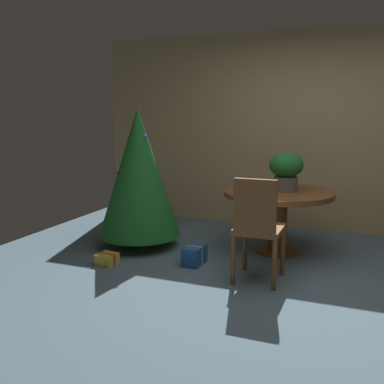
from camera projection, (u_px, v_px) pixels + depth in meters
The scene contains 8 objects.
ground_plane at pixel (280, 287), 3.96m from camera, with size 6.60×6.60×0.00m, color slate.
back_wall_panel at pixel (315, 132), 5.74m from camera, with size 6.00×0.10×2.60m, color tan.
round_dining_table at pixel (278, 204), 4.84m from camera, with size 1.20×1.20×0.70m.
flower_vase at pixel (286, 169), 4.79m from camera, with size 0.37×0.38×0.42m.
wooden_chair_near at pixel (258, 224), 3.97m from camera, with size 0.42×0.45×0.98m.
holiday_tree at pixel (139, 172), 5.03m from camera, with size 0.95×0.95×1.60m.
gift_box_blue at pixel (194, 255), 4.55m from camera, with size 0.19×0.30×0.19m.
gift_box_gold at pixel (107, 259), 4.55m from camera, with size 0.21×0.21×0.11m.
Camera 1 is at (0.66, -3.77, 1.54)m, focal length 41.29 mm.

